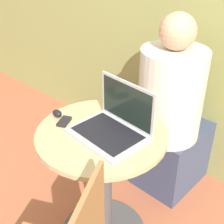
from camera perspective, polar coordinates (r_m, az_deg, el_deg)
round_table at (r=1.71m, az=-1.73°, el=-11.74°), size 0.65×0.65×0.76m
laptop at (r=1.48m, az=0.29°, el=-2.32°), size 0.37×0.29×0.24m
cell_phone at (r=1.60m, az=-8.73°, el=-1.72°), size 0.08×0.10×0.02m
computer_mouse at (r=1.65m, az=-9.99°, el=-0.26°), size 0.06×0.04×0.04m
person_seated at (r=2.08m, az=11.12°, el=-1.92°), size 0.39×0.61×1.23m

